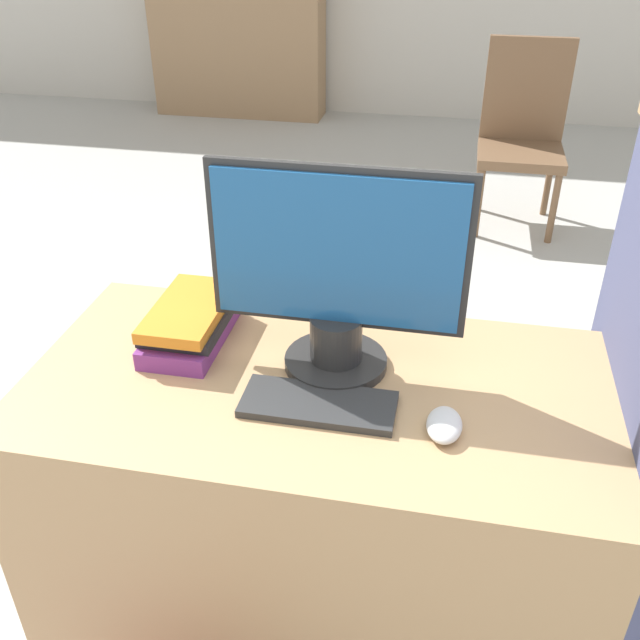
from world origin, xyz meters
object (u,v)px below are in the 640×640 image
object	(u,v)px
mouse	(444,425)
book_stack	(191,322)
far_chair	(523,129)
monitor	(337,277)
keyboard	(318,404)

from	to	relation	value
mouse	book_stack	bearing A→B (deg)	159.81
mouse	far_chair	distance (m)	2.86
monitor	far_chair	xyz separation A→B (m)	(0.53, 2.66, -0.45)
far_chair	book_stack	bearing A→B (deg)	-62.91
far_chair	monitor	bearing A→B (deg)	-55.98
far_chair	mouse	bearing A→B (deg)	-50.65
book_stack	far_chair	distance (m)	2.77
book_stack	far_chair	size ratio (longest dim) A/B	0.29
monitor	mouse	distance (m)	0.35
keyboard	book_stack	bearing A→B (deg)	150.56
keyboard	book_stack	distance (m)	0.38
monitor	keyboard	bearing A→B (deg)	-92.82
keyboard	mouse	distance (m)	0.24
mouse	far_chair	size ratio (longest dim) A/B	0.11
mouse	far_chair	xyz separation A→B (m)	(0.29, 2.83, -0.25)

